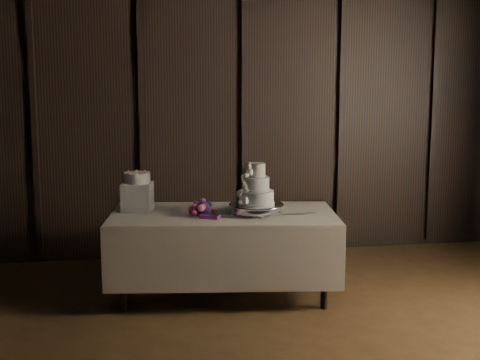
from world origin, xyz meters
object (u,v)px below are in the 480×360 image
cake_stand (256,209)px  small_cake (137,178)px  wedding_cake (254,188)px  display_table (223,250)px  box_pedestal (137,197)px  bouquet (202,209)px

cake_stand → small_cake: small_cake is taller
cake_stand → wedding_cake: (-0.03, -0.02, 0.19)m
display_table → cake_stand: bearing=-14.6°
small_cake → box_pedestal: bearing=0.0°
wedding_cake → bouquet: 0.48m
box_pedestal → small_cake: small_cake is taller
cake_stand → box_pedestal: (-1.02, 0.36, 0.08)m
cake_stand → small_cake: 1.11m
cake_stand → small_cake: size_ratio=2.03×
wedding_cake → box_pedestal: 1.07m
box_pedestal → wedding_cake: bearing=-20.5°
wedding_cake → bouquet: (-0.44, 0.05, -0.17)m
small_cake → display_table: bearing=-17.9°
bouquet → display_table: bearing=23.5°
cake_stand → box_pedestal: box_pedestal is taller
box_pedestal → bouquet: bearing=-30.7°
display_table → small_cake: small_cake is taller
cake_stand → wedding_cake: 0.19m
cake_stand → box_pedestal: bearing=160.7°
display_table → small_cake: size_ratio=8.90×
bouquet → box_pedestal: (-0.55, 0.33, 0.07)m
cake_stand → small_cake: bearing=160.7°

